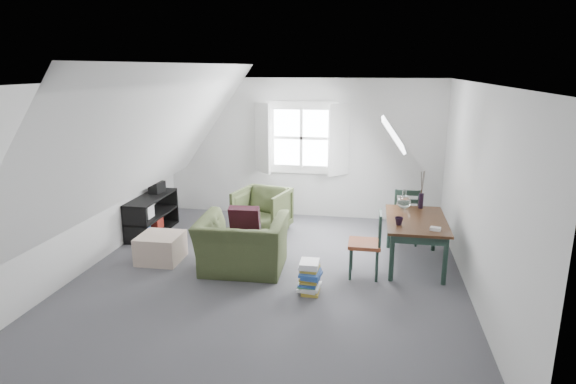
% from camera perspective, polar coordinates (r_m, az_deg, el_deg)
% --- Properties ---
extents(floor, '(5.50, 5.50, 0.00)m').
position_cam_1_polar(floor, '(6.48, -2.15, -9.84)').
color(floor, '#48484D').
rests_on(floor, ground).
extents(ceiling, '(5.50, 5.50, 0.00)m').
position_cam_1_polar(ceiling, '(5.91, -2.38, 12.83)').
color(ceiling, white).
rests_on(ceiling, wall_back).
extents(wall_back, '(5.00, 0.00, 5.00)m').
position_cam_1_polar(wall_back, '(8.73, 1.62, 5.16)').
color(wall_back, silver).
rests_on(wall_back, ground).
extents(wall_front, '(5.00, 0.00, 5.00)m').
position_cam_1_polar(wall_front, '(3.57, -11.87, -9.36)').
color(wall_front, silver).
rests_on(wall_front, ground).
extents(wall_left, '(0.00, 5.50, 5.50)m').
position_cam_1_polar(wall_left, '(7.04, -22.57, 1.73)').
color(wall_left, silver).
rests_on(wall_left, ground).
extents(wall_right, '(0.00, 5.50, 5.50)m').
position_cam_1_polar(wall_right, '(6.06, 21.49, -0.09)').
color(wall_right, silver).
rests_on(wall_right, ground).
extents(slope_left, '(3.19, 5.50, 4.48)m').
position_cam_1_polar(slope_left, '(6.48, -15.88, 6.01)').
color(slope_left, white).
rests_on(slope_left, wall_left).
extents(slope_right, '(3.19, 5.50, 4.48)m').
position_cam_1_polar(slope_right, '(5.84, 12.78, 5.31)').
color(slope_right, white).
rests_on(slope_right, wall_right).
extents(dormer_window, '(1.71, 0.35, 1.30)m').
position_cam_1_polar(dormer_window, '(8.62, 1.56, 6.39)').
color(dormer_window, white).
rests_on(dormer_window, wall_back).
extents(skylight, '(0.35, 0.75, 0.47)m').
position_cam_1_polar(skylight, '(7.13, 12.36, 6.72)').
color(skylight, white).
rests_on(skylight, slope_right).
extents(armchair_near, '(1.18, 1.04, 0.74)m').
position_cam_1_polar(armchair_near, '(6.66, -5.35, -9.20)').
color(armchair_near, '#374121').
rests_on(armchair_near, floor).
extents(armchair_far, '(0.96, 0.98, 0.74)m').
position_cam_1_polar(armchair_far, '(8.10, -3.04, -4.75)').
color(armchair_far, '#374121').
rests_on(armchair_far, floor).
extents(throw_pillow, '(0.42, 0.26, 0.43)m').
position_cam_1_polar(throw_pillow, '(6.56, -5.14, -3.37)').
color(throw_pillow, '#350E19').
rests_on(throw_pillow, armchair_near).
extents(ottoman, '(0.59, 0.59, 0.39)m').
position_cam_1_polar(ottoman, '(7.11, -14.85, -6.40)').
color(ottoman, tan).
rests_on(ottoman, floor).
extents(dining_table, '(0.80, 1.33, 0.67)m').
position_cam_1_polar(dining_table, '(6.84, 14.92, -3.81)').
color(dining_table, '#311B0E').
rests_on(dining_table, floor).
extents(demijohn, '(0.20, 0.20, 0.28)m').
position_cam_1_polar(demijohn, '(7.20, 13.57, -1.11)').
color(demijohn, silver).
rests_on(demijohn, dining_table).
extents(vase_twigs, '(0.07, 0.08, 0.56)m').
position_cam_1_polar(vase_twigs, '(7.32, 15.49, -0.91)').
color(vase_twigs, black).
rests_on(vase_twigs, dining_table).
extents(cup, '(0.14, 0.14, 0.10)m').
position_cam_1_polar(cup, '(6.51, 12.97, -3.81)').
color(cup, black).
rests_on(cup, dining_table).
extents(paper_box, '(0.15, 0.12, 0.04)m').
position_cam_1_polar(paper_box, '(6.41, 17.07, -4.20)').
color(paper_box, white).
rests_on(paper_box, dining_table).
extents(dining_chair_far, '(0.42, 0.42, 0.90)m').
position_cam_1_polar(dining_chair_far, '(7.68, 13.76, -2.58)').
color(dining_chair_far, maroon).
rests_on(dining_chair_far, floor).
extents(dining_chair_near, '(0.42, 0.42, 0.89)m').
position_cam_1_polar(dining_chair_near, '(6.38, 9.39, -5.96)').
color(dining_chair_near, maroon).
rests_on(dining_chair_near, floor).
extents(media_shelf, '(0.41, 1.22, 0.62)m').
position_cam_1_polar(media_shelf, '(8.25, -15.92, -2.88)').
color(media_shelf, black).
rests_on(media_shelf, floor).
extents(electronics_box, '(0.23, 0.28, 0.20)m').
position_cam_1_polar(electronics_box, '(8.39, -15.26, 0.50)').
color(electronics_box, black).
rests_on(electronics_box, media_shelf).
extents(magazine_stack, '(0.30, 0.35, 0.40)m').
position_cam_1_polar(magazine_stack, '(5.95, 2.60, -10.05)').
color(magazine_stack, '#B29933').
rests_on(magazine_stack, floor).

